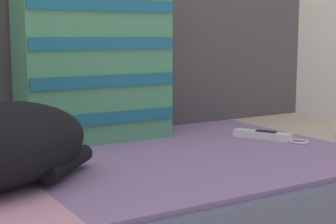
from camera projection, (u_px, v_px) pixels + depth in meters
name	position (u px, v px, depth m)	size (l,w,h in m)	color
throw_pillow_striped	(95.00, 61.00, 1.28)	(0.38, 0.14, 0.40)	#4C9366
game_remote_far	(265.00, 135.00, 1.32)	(0.12, 0.19, 0.02)	white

